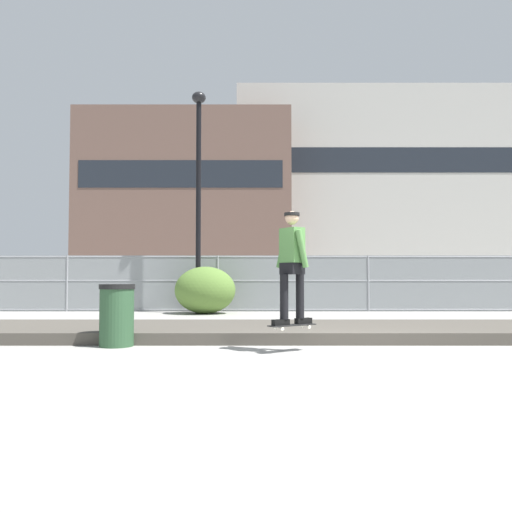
# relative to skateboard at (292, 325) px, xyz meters

# --- Properties ---
(ground_plane) EXTENTS (120.00, 120.00, 0.00)m
(ground_plane) POSITION_rel_skateboard_xyz_m (0.67, -0.70, -0.41)
(ground_plane) COLOR gray
(gravel_berm) EXTENTS (15.56, 2.69, 0.21)m
(gravel_berm) POSITION_rel_skateboard_xyz_m (0.67, 2.04, -0.30)
(gravel_berm) COLOR #4C473F
(gravel_berm) RESTS_ON ground_plane
(skateboard) EXTENTS (0.78, 0.61, 0.07)m
(skateboard) POSITION_rel_skateboard_xyz_m (0.00, 0.00, 0.00)
(skateboard) COLOR black
(skater) EXTENTS (0.65, 0.61, 1.75)m
(skater) POSITION_rel_skateboard_xyz_m (-0.00, 0.00, 1.01)
(skater) COLOR black
(skater) RESTS_ON skateboard
(chain_fence) EXTENTS (25.02, 0.06, 1.85)m
(chain_fence) POSITION_rel_skateboard_xyz_m (0.67, 8.93, 0.53)
(chain_fence) COLOR gray
(chain_fence) RESTS_ON ground_plane
(street_lamp) EXTENTS (0.44, 0.44, 7.04)m
(street_lamp) POSITION_rel_skateboard_xyz_m (-2.38, 8.07, 3.95)
(street_lamp) COLOR black
(street_lamp) RESTS_ON ground_plane
(parked_car_near) EXTENTS (4.41, 1.97, 1.66)m
(parked_car_near) POSITION_rel_skateboard_xyz_m (-2.39, 12.68, 0.43)
(parked_car_near) COLOR #B7BABF
(parked_car_near) RESTS_ON ground_plane
(parked_car_mid) EXTENTS (4.53, 2.22, 1.66)m
(parked_car_mid) POSITION_rel_skateboard_xyz_m (4.34, 12.47, 0.43)
(parked_car_mid) COLOR navy
(parked_car_mid) RESTS_ON ground_plane
(library_building) EXTENTS (20.08, 15.27, 16.76)m
(library_building) POSITION_rel_skateboard_xyz_m (-7.39, 45.02, 7.98)
(library_building) COLOR brown
(library_building) RESTS_ON ground_plane
(office_block) EXTENTS (28.90, 11.64, 20.28)m
(office_block) POSITION_rel_skateboard_xyz_m (11.99, 47.09, 9.73)
(office_block) COLOR #B2AFA8
(office_block) RESTS_ON ground_plane
(shrub_left) EXTENTS (1.89, 1.55, 1.46)m
(shrub_left) POSITION_rel_skateboard_xyz_m (-2.14, 7.92, 0.32)
(shrub_left) COLOR #567A33
(shrub_left) RESTS_ON ground_plane
(trash_bin) EXTENTS (0.59, 0.59, 1.03)m
(trash_bin) POSITION_rel_skateboard_xyz_m (-2.88, 0.63, 0.11)
(trash_bin) COLOR #2D5133
(trash_bin) RESTS_ON ground_plane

